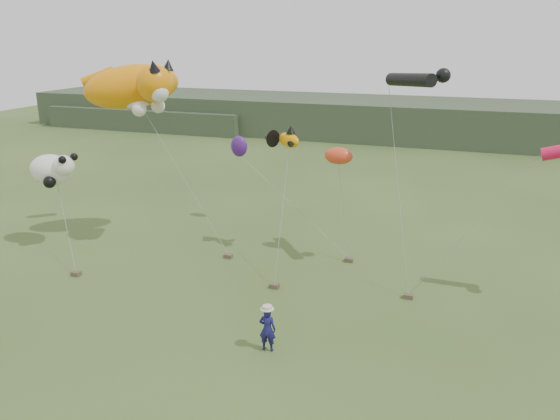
{
  "coord_description": "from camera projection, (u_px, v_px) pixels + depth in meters",
  "views": [
    {
      "loc": [
        6.71,
        -16.47,
        10.85
      ],
      "look_at": [
        -0.07,
        3.0,
        4.23
      ],
      "focal_mm": 35.0,
      "sensor_mm": 36.0,
      "label": 1
    }
  ],
  "objects": [
    {
      "name": "cat_kite",
      "position": [
        137.0,
        87.0,
        27.65
      ],
      "size": [
        6.44,
        4.63,
        2.88
      ],
      "color": "orange",
      "rests_on": "ground"
    },
    {
      "name": "headland",
      "position": [
        377.0,
        119.0,
        60.79
      ],
      "size": [
        90.0,
        13.0,
        4.0
      ],
      "color": "#2D3D28",
      "rests_on": "ground"
    },
    {
      "name": "misc_kites",
      "position": [
        288.0,
        151.0,
        29.06
      ],
      "size": [
        7.94,
        4.09,
        1.61
      ],
      "color": "red",
      "rests_on": "ground"
    },
    {
      "name": "fish_kite",
      "position": [
        282.0,
        139.0,
        26.84
      ],
      "size": [
        2.41,
        1.58,
        1.15
      ],
      "color": "orange",
      "rests_on": "ground"
    },
    {
      "name": "ground",
      "position": [
        255.0,
        342.0,
        20.23
      ],
      "size": [
        120.0,
        120.0,
        0.0
      ],
      "primitive_type": "plane",
      "color": "#385123",
      "rests_on": "ground"
    },
    {
      "name": "panda_kite",
      "position": [
        53.0,
        169.0,
        28.14
      ],
      "size": [
        2.82,
        1.82,
        1.75
      ],
      "color": "white",
      "rests_on": "ground"
    },
    {
      "name": "tube_kites",
      "position": [
        482.0,
        105.0,
        22.74
      ],
      "size": [
        9.64,
        3.66,
        3.5
      ],
      "color": "black",
      "rests_on": "ground"
    },
    {
      "name": "sandbag_anchors",
      "position": [
        265.0,
        273.0,
        25.8
      ],
      "size": [
        15.51,
        6.21,
        0.21
      ],
      "color": "brown",
      "rests_on": "ground"
    },
    {
      "name": "festival_attendant",
      "position": [
        267.0,
        329.0,
        19.47
      ],
      "size": [
        0.64,
        0.44,
        1.68
      ],
      "primitive_type": "imported",
      "rotation": [
        0.0,
        0.0,
        3.2
      ],
      "color": "#171653",
      "rests_on": "ground"
    }
  ]
}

